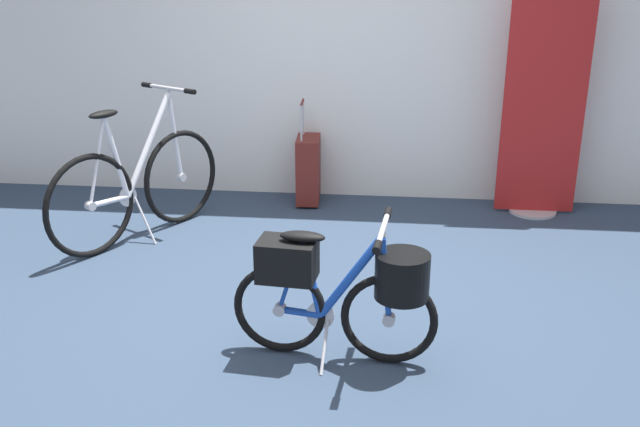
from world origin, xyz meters
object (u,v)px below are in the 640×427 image
(folding_bike_foreground, at_px, (343,286))
(rolling_suitcase, at_px, (308,169))
(floor_banner_stand, at_px, (543,113))
(display_bike_left, at_px, (138,185))

(folding_bike_foreground, height_order, rolling_suitcase, rolling_suitcase)
(floor_banner_stand, height_order, folding_bike_foreground, floor_banner_stand)
(floor_banner_stand, distance_m, rolling_suitcase, 1.85)
(floor_banner_stand, distance_m, display_bike_left, 3.01)
(floor_banner_stand, distance_m, folding_bike_foreground, 2.66)
(floor_banner_stand, height_order, display_bike_left, floor_banner_stand)
(display_bike_left, height_order, rolling_suitcase, display_bike_left)
(floor_banner_stand, bearing_deg, display_bike_left, -163.85)
(display_bike_left, relative_size, rolling_suitcase, 1.59)
(folding_bike_foreground, xyz_separation_m, rolling_suitcase, (-0.46, 2.33, -0.11))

